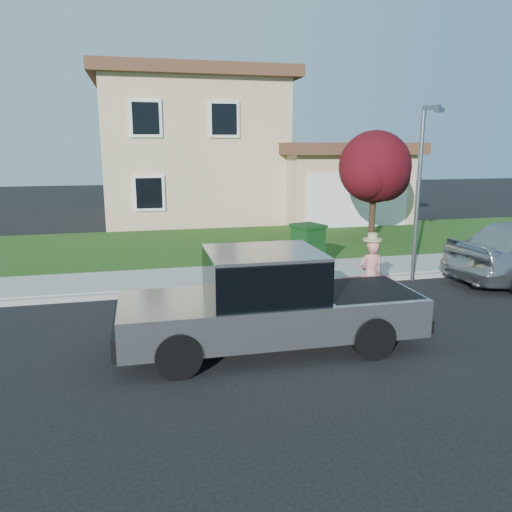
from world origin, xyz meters
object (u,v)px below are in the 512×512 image
at_px(trash_bin, 308,245).
at_px(street_lamp, 420,184).
at_px(pickup_truck, 270,303).
at_px(ornamental_tree, 375,170).
at_px(woman, 371,274).

distance_m(trash_bin, street_lamp, 3.43).
bearing_deg(pickup_truck, ornamental_tree, 54.94).
bearing_deg(pickup_truck, woman, 30.66).
distance_m(pickup_truck, ornamental_tree, 11.04).
distance_m(woman, ornamental_tree, 8.36).
relative_size(ornamental_tree, trash_bin, 3.32).
xyz_separation_m(woman, ornamental_tree, (3.65, 7.30, 1.84)).
relative_size(pickup_truck, ornamental_tree, 1.35).
xyz_separation_m(pickup_truck, woman, (2.68, 1.56, -0.02)).
height_order(woman, ornamental_tree, ornamental_tree).
relative_size(trash_bin, street_lamp, 0.27).
bearing_deg(woman, street_lamp, -139.29).
bearing_deg(woman, pickup_truck, 30.14).
bearing_deg(ornamental_tree, street_lamp, -104.94).
height_order(trash_bin, street_lamp, street_lamp).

